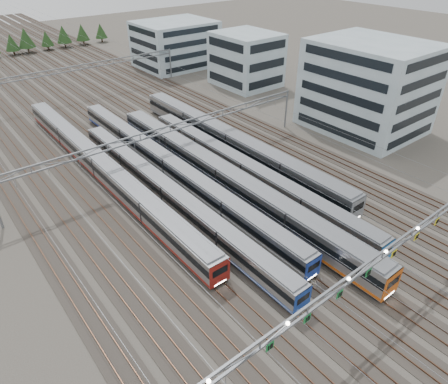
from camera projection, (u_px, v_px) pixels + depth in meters
ground at (368, 305)px, 44.03m from camera, size 400.00×400.00×0.00m
track_bed at (55, 78)px, 108.97m from camera, size 54.00×260.00×5.42m
train_a at (101, 167)px, 65.98m from camera, size 2.91×63.98×3.79m
train_b at (169, 194)px, 59.40m from camera, size 2.59×53.23×3.36m
train_c at (170, 167)px, 66.24m from camera, size 2.69×62.05×3.49m
train_d at (224, 177)px, 62.72m from camera, size 3.15×59.11×4.11m
train_e at (247, 171)px, 64.92m from camera, size 2.74×51.20×3.57m
train_f at (232, 143)px, 73.19m from camera, size 3.19×54.84×4.17m
gantry_near at (383, 257)px, 40.09m from camera, size 56.36×0.61×8.08m
gantry_mid at (171, 133)px, 66.87m from camera, size 56.36×0.36×8.00m
gantry_far at (71, 73)px, 96.46m from camera, size 56.36×0.36×8.00m
depot_bldg_south at (368, 87)px, 80.01m from camera, size 18.00×22.00×17.52m
depot_bldg_mid at (246, 59)px, 105.65m from camera, size 14.00×16.00×13.40m
depot_bldg_north at (175, 44)px, 121.25m from camera, size 22.00×18.00×13.08m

